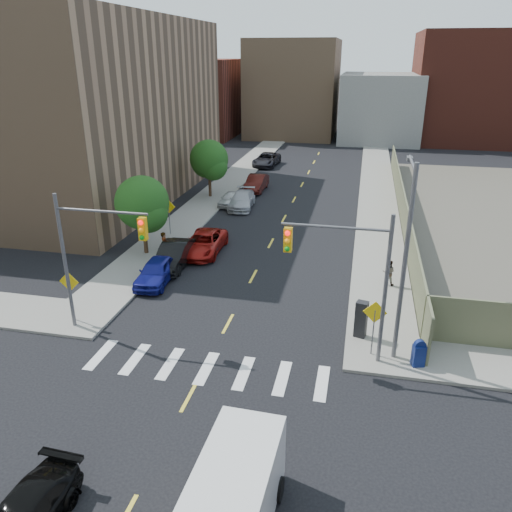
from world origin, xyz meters
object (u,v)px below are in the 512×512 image
at_px(parked_car_maroon, 256,183).
at_px(parked_car_grey, 267,160).
at_px(parked_car_black, 174,255).
at_px(parked_car_blue, 157,271).
at_px(parked_car_red, 204,243).
at_px(parked_car_silver, 242,200).
at_px(mailbox, 419,353).
at_px(pedestrian_west, 165,245).
at_px(cargo_van, 232,502).
at_px(parked_car_white, 230,199).
at_px(payphone, 361,319).
at_px(pedestrian_east, 389,272).

relative_size(parked_car_maroon, parked_car_grey, 0.85).
distance_m(parked_car_black, parked_car_grey, 31.95).
relative_size(parked_car_blue, parked_car_red, 0.83).
bearing_deg(parked_car_maroon, parked_car_red, -89.06).
xyz_separation_m(parked_car_blue, parked_car_silver, (1.30, 16.40, -0.02)).
xyz_separation_m(mailbox, pedestrian_west, (-15.50, 9.27, 0.31)).
xyz_separation_m(parked_car_red, parked_car_grey, (-1.30, 29.26, 0.06)).
height_order(parked_car_blue, cargo_van, cargo_van).
distance_m(parked_car_blue, parked_car_red, 5.40).
height_order(parked_car_silver, parked_car_white, parked_car_silver).
bearing_deg(parked_car_blue, pedestrian_west, 101.06).
relative_size(parked_car_grey, cargo_van, 1.04).
height_order(parked_car_red, parked_car_grey, parked_car_grey).
relative_size(parked_car_white, pedestrian_west, 1.95).
height_order(parked_car_blue, parked_car_grey, parked_car_grey).
xyz_separation_m(parked_car_white, payphone, (12.09, -20.86, 0.46)).
bearing_deg(mailbox, parked_car_black, 133.60).
relative_size(parked_car_silver, parked_car_grey, 0.88).
bearing_deg(pedestrian_west, parked_car_white, -8.68).
bearing_deg(parked_car_maroon, payphone, -66.76).
distance_m(parked_car_red, payphone, 14.23).
relative_size(parked_car_silver, mailbox, 3.86).
distance_m(parked_car_grey, cargo_van, 50.92).
relative_size(payphone, pedestrian_east, 1.20).
relative_size(parked_car_maroon, payphone, 2.59).
bearing_deg(parked_car_white, parked_car_black, -84.61).
relative_size(parked_car_blue, cargo_van, 0.80).
distance_m(parked_car_blue, parked_car_maroon, 22.56).
xyz_separation_m(payphone, pedestrian_west, (-12.96, 7.30, 0.00)).
bearing_deg(parked_car_black, payphone, -31.22).
bearing_deg(parked_car_blue, mailbox, -24.26).
distance_m(parked_car_red, pedestrian_east, 12.67).
distance_m(parked_car_blue, pedestrian_east, 13.84).
xyz_separation_m(parked_car_maroon, parked_car_grey, (-1.30, 11.98, -0.01)).
distance_m(parked_car_maroon, pedestrian_east, 23.64).
bearing_deg(parked_car_black, cargo_van, -67.28).
relative_size(parked_car_red, mailbox, 4.08).
height_order(mailbox, payphone, payphone).
bearing_deg(payphone, parked_car_silver, 132.16).
bearing_deg(pedestrian_east, parked_car_blue, 20.35).
distance_m(cargo_van, pedestrian_east, 18.63).
bearing_deg(parked_car_maroon, parked_car_black, -92.43).
xyz_separation_m(mailbox, payphone, (-2.54, 1.97, 0.30)).
relative_size(parked_car_blue, parked_car_silver, 0.88).
height_order(parked_car_blue, parked_car_black, parked_car_black).
xyz_separation_m(parked_car_grey, pedestrian_east, (13.64, -32.15, 0.14)).
distance_m(parked_car_maroon, pedestrian_west, 19.28).
height_order(parked_car_red, pedestrian_west, pedestrian_west).
bearing_deg(parked_car_white, cargo_van, -69.78).
distance_m(pedestrian_west, pedestrian_east, 14.47).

